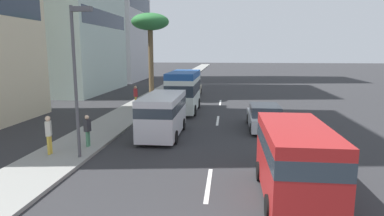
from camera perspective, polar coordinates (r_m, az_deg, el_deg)
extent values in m
plane|color=#2D2D30|center=(37.53, 5.07, 2.30)|extent=(198.00, 198.00, 0.00)
cube|color=gray|center=(38.28, -5.48, 2.56)|extent=(162.00, 2.92, 0.15)
cube|color=silver|center=(12.62, 2.84, -12.94)|extent=(3.20, 0.16, 0.01)
cube|color=silver|center=(23.58, 4.43, -2.15)|extent=(3.20, 0.16, 0.01)
cube|color=silver|center=(31.71, 4.87, 0.93)|extent=(3.20, 0.16, 0.01)
cube|color=silver|center=(26.82, -1.39, 2.54)|extent=(6.10, 2.13, 2.52)
cube|color=#1E4C93|center=(26.67, -1.40, 5.73)|extent=(6.10, 2.13, 0.48)
cube|color=#28333D|center=(26.77, -1.39, 3.56)|extent=(6.11, 2.13, 0.84)
cylinder|color=black|center=(25.13, 0.39, -0.41)|extent=(0.84, 0.26, 0.84)
cylinder|color=black|center=(25.41, -4.16, -0.33)|extent=(0.84, 0.26, 0.84)
cylinder|color=black|center=(28.61, 1.09, 0.84)|extent=(0.84, 0.26, 0.84)
cylinder|color=black|center=(28.85, -2.92, 0.90)|extent=(0.84, 0.26, 0.84)
cube|color=#A51E1E|center=(11.58, 17.24, -8.51)|extent=(4.92, 2.05, 2.26)
cube|color=#2D3842|center=(11.44, 17.37, -6.14)|extent=(4.93, 2.05, 0.54)
cylinder|color=black|center=(13.13, 11.55, -10.54)|extent=(0.72, 0.24, 0.72)
cylinder|color=black|center=(13.47, 19.94, -10.43)|extent=(0.72, 0.24, 0.72)
cylinder|color=black|center=(10.43, 13.11, -16.16)|extent=(0.72, 0.24, 0.72)
cylinder|color=black|center=(10.85, 23.75, -15.72)|extent=(0.72, 0.24, 0.72)
cube|color=silver|center=(19.16, -5.02, -1.01)|extent=(5.30, 1.99, 2.20)
cube|color=#2D3842|center=(19.08, -5.04, 0.41)|extent=(5.31, 2.00, 0.53)
cylinder|color=black|center=(17.68, -2.93, -5.02)|extent=(0.72, 0.24, 0.72)
cylinder|color=black|center=(18.07, -8.90, -4.81)|extent=(0.72, 0.24, 0.72)
cylinder|color=black|center=(20.74, -1.56, -2.79)|extent=(0.72, 0.24, 0.72)
cylinder|color=black|center=(21.07, -6.68, -2.65)|extent=(0.72, 0.24, 0.72)
cube|color=silver|center=(21.52, 12.23, -2.01)|extent=(4.70, 1.88, 0.76)
cube|color=#38424C|center=(21.17, 12.37, -0.32)|extent=(2.58, 1.73, 0.62)
cylinder|color=black|center=(22.92, 9.68, -1.81)|extent=(0.64, 0.22, 0.64)
cylinder|color=black|center=(23.09, 13.97, -1.88)|extent=(0.64, 0.22, 0.64)
cylinder|color=black|center=(20.08, 10.18, -3.48)|extent=(0.64, 0.22, 0.64)
cylinder|color=black|center=(20.28, 15.08, -3.53)|extent=(0.64, 0.22, 0.64)
cube|color=beige|center=(36.83, 0.05, 3.09)|extent=(4.07, 1.74, 0.79)
cube|color=#38424C|center=(36.96, 0.08, 4.24)|extent=(2.24, 1.60, 0.65)
cylinder|color=black|center=(35.54, 1.12, 2.44)|extent=(0.64, 0.22, 0.64)
cylinder|color=black|center=(35.71, -1.44, 2.47)|extent=(0.64, 0.22, 0.64)
cylinder|color=black|center=(38.04, 1.45, 2.92)|extent=(0.64, 0.22, 0.64)
cylinder|color=black|center=(38.20, -0.95, 2.95)|extent=(0.64, 0.22, 0.64)
cylinder|color=#4C8C66|center=(17.41, -17.48, -5.11)|extent=(0.14, 0.14, 0.77)
cylinder|color=#4C8C66|center=(17.55, -17.27, -4.98)|extent=(0.14, 0.14, 0.77)
cube|color=#333338|center=(17.32, -17.49, -2.84)|extent=(0.36, 0.29, 0.61)
sphere|color=beige|center=(17.24, -17.56, -1.51)|extent=(0.21, 0.21, 0.21)
cylinder|color=gold|center=(16.72, -23.33, -5.90)|extent=(0.14, 0.14, 0.87)
cylinder|color=gold|center=(16.86, -23.06, -5.76)|extent=(0.14, 0.14, 0.87)
cube|color=beige|center=(16.61, -23.38, -3.22)|extent=(0.37, 0.30, 0.69)
sphere|color=beige|center=(16.52, -23.48, -1.65)|extent=(0.24, 0.24, 0.24)
cylinder|color=gold|center=(28.60, -9.65, 1.03)|extent=(0.14, 0.14, 0.87)
cylinder|color=gold|center=(28.75, -9.56, 1.08)|extent=(0.14, 0.14, 0.87)
cube|color=red|center=(28.57, -9.65, 2.60)|extent=(0.39, 0.38, 0.69)
sphere|color=tan|center=(28.52, -9.67, 3.52)|extent=(0.24, 0.24, 0.24)
cylinder|color=brown|center=(32.92, -7.03, 7.52)|extent=(0.49, 0.49, 6.91)
ellipsoid|color=#2D7238|center=(33.01, -7.18, 14.46)|extent=(3.60, 3.60, 1.62)
cylinder|color=#4C4C51|center=(15.35, -19.33, 3.90)|extent=(0.14, 0.14, 6.60)
cube|color=#4C4C51|center=(15.19, -18.43, 15.81)|extent=(0.24, 0.90, 0.20)
cube|color=#2D3847|center=(41.07, -14.50, 14.48)|extent=(13.36, 0.08, 1.76)
cube|color=#2D3847|center=(56.55, -8.83, 17.31)|extent=(12.10, 0.08, 2.45)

